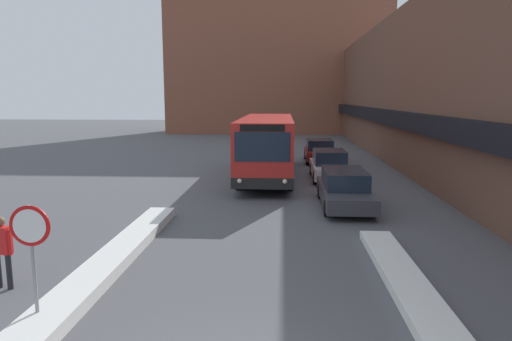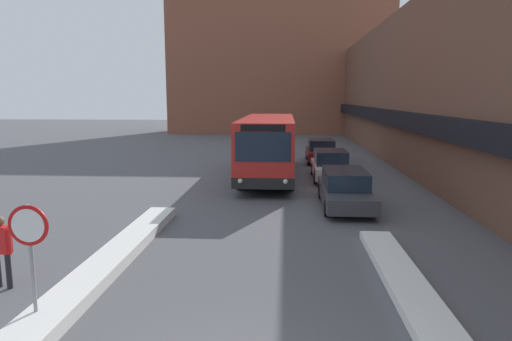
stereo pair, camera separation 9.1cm
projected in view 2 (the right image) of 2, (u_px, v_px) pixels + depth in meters
The scene contains 10 objects.
building_row_right at pixel (432, 90), 28.54m from camera, with size 5.50×60.00×9.49m.
building_backdrop_far at pixel (280, 61), 55.07m from camera, with size 26.00×8.00×17.15m.
snow_bank_left at pixel (89, 280), 10.43m from camera, with size 0.90×12.68×0.30m.
snow_bank_right at pixel (411, 292), 9.85m from camera, with size 0.90×8.34×0.23m.
city_bus at pixel (268, 144), 24.56m from camera, with size 2.67×11.79×3.22m.
parked_car_front at pixel (345, 189), 17.91m from camera, with size 1.86×4.89×1.45m.
parked_car_middle at pixel (330, 165), 23.88m from camera, with size 1.86×4.41×1.53m.
parked_car_back at pixel (321, 151), 30.39m from camera, with size 1.93×4.28×1.50m.
stop_sign at pixel (30, 239), 8.33m from camera, with size 0.76×0.08×2.36m.
pedestrian at pixel (1, 245), 10.21m from camera, with size 0.54×0.29×1.67m.
Camera 2 is at (0.86, -5.65, 4.28)m, focal length 32.00 mm.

